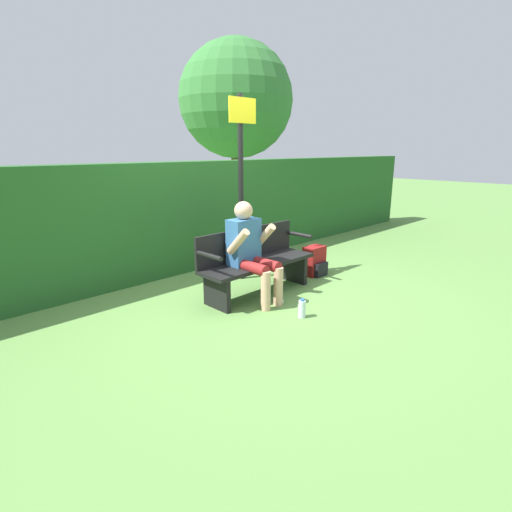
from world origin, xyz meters
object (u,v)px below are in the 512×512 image
park_bench (255,261)px  backpack (315,261)px  tree (236,100)px  signpost (241,175)px  water_bottle (302,309)px  person_seated (250,248)px

park_bench → backpack: park_bench is taller
tree → backpack: bearing=-122.4°
park_bench → signpost: bearing=63.6°
tree → park_bench: bearing=-130.3°
backpack → signpost: 1.62m
signpost → park_bench: bearing=-116.4°
water_bottle → tree: size_ratio=0.05×
backpack → signpost: bearing=144.8°
water_bottle → person_seated: bearing=91.8°
signpost → tree: size_ratio=0.52×
park_bench → backpack: 1.14m
person_seated → backpack: size_ratio=2.81×
park_bench → backpack: bearing=-3.6°
park_bench → tree: bearing=49.7°
person_seated → water_bottle: person_seated is taller
park_bench → water_bottle: park_bench is taller
water_bottle → tree: 8.49m
backpack → park_bench: bearing=176.4°
backpack → water_bottle: 1.55m
person_seated → tree: tree is taller
backpack → tree: size_ratio=0.09×
park_bench → person_seated: 0.33m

